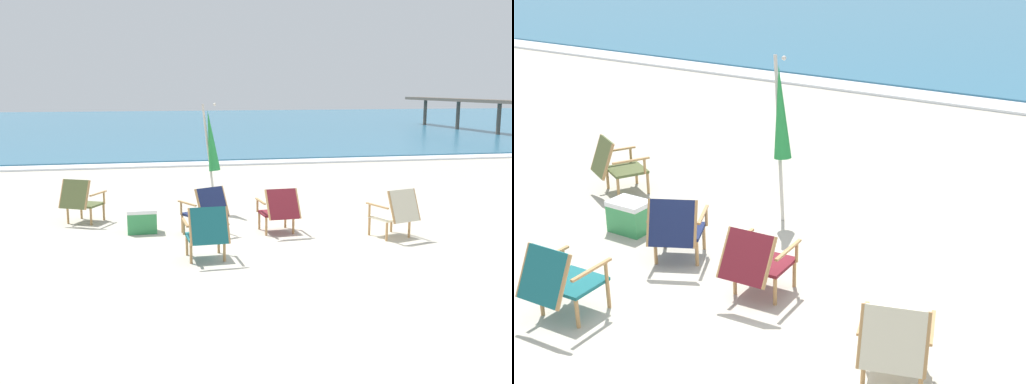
% 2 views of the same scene
% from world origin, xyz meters
% --- Properties ---
extents(ground_plane, '(80.00, 80.00, 0.00)m').
position_xyz_m(ground_plane, '(0.00, 0.00, 0.00)').
color(ground_plane, '#B7AF9E').
extents(sea, '(80.00, 40.00, 0.10)m').
position_xyz_m(sea, '(0.00, 29.73, 0.05)').
color(sea, '#2D6684').
rests_on(sea, ground).
extents(surf_band, '(80.00, 1.10, 0.06)m').
position_xyz_m(surf_band, '(0.00, 9.43, 0.03)').
color(surf_band, white).
rests_on(surf_band, ground).
extents(beach_chair_back_right, '(0.61, 0.75, 0.79)m').
position_xyz_m(beach_chair_back_right, '(-1.31, -1.19, 0.43)').
color(beach_chair_back_right, '#196066').
rests_on(beach_chair_back_right, ground).
extents(beach_chair_back_left, '(0.74, 0.82, 0.81)m').
position_xyz_m(beach_chair_back_left, '(1.81, -0.54, 0.43)').
color(beach_chair_back_left, beige).
rests_on(beach_chair_back_left, ground).
extents(beach_chair_mid_center, '(0.82, 0.88, 0.81)m').
position_xyz_m(beach_chair_mid_center, '(-1.13, 0.34, 0.43)').
color(beach_chair_mid_center, '#19234C').
rests_on(beach_chair_mid_center, ground).
extents(beach_chair_front_left, '(0.83, 0.88, 0.81)m').
position_xyz_m(beach_chair_front_left, '(-3.21, 1.60, 0.43)').
color(beach_chair_front_left, '#515B33').
rests_on(beach_chair_front_left, ground).
extents(beach_chair_far_center, '(0.62, 0.80, 0.78)m').
position_xyz_m(beach_chair_far_center, '(0.06, 0.14, 0.42)').
color(beach_chair_far_center, maroon).
rests_on(beach_chair_far_center, ground).
extents(umbrella_furled_green, '(0.42, 0.39, 2.12)m').
position_xyz_m(umbrella_furled_green, '(-0.80, 2.05, 1.38)').
color(umbrella_furled_green, '#B7B2A8').
rests_on(umbrella_furled_green, ground).
extents(cooler_box, '(0.49, 0.35, 0.40)m').
position_xyz_m(cooler_box, '(-2.16, 0.71, 0.20)').
color(cooler_box, '#338C4C').
rests_on(cooler_box, ground).
extents(pier_distant, '(0.90, 14.98, 1.78)m').
position_xyz_m(pier_distant, '(15.38, 18.90, 1.60)').
color(pier_distant, brown).
rests_on(pier_distant, ground).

